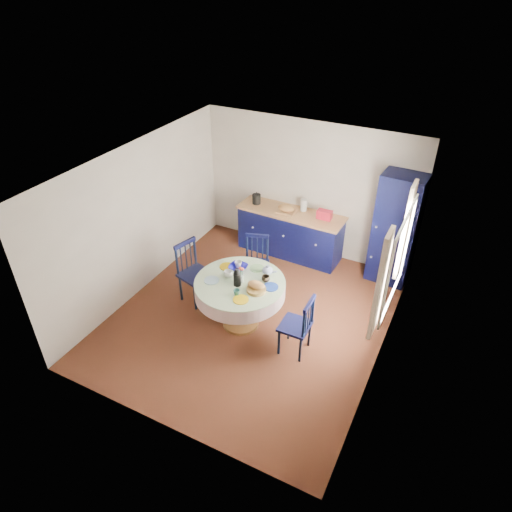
# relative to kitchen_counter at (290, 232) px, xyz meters

# --- Properties ---
(floor) EXTENTS (4.50, 4.50, 0.00)m
(floor) POSITION_rel_kitchen_counter_xyz_m (0.20, -1.96, -0.46)
(floor) COLOR black
(floor) RESTS_ON ground
(ceiling) EXTENTS (4.50, 4.50, 0.00)m
(ceiling) POSITION_rel_kitchen_counter_xyz_m (0.20, -1.96, 2.04)
(ceiling) COLOR white
(ceiling) RESTS_ON wall_back
(wall_back) EXTENTS (4.00, 0.02, 2.50)m
(wall_back) POSITION_rel_kitchen_counter_xyz_m (0.20, 0.29, 0.79)
(wall_back) COLOR beige
(wall_back) RESTS_ON floor
(wall_left) EXTENTS (0.02, 4.50, 2.50)m
(wall_left) POSITION_rel_kitchen_counter_xyz_m (-1.80, -1.96, 0.79)
(wall_left) COLOR beige
(wall_left) RESTS_ON floor
(wall_right) EXTENTS (0.02, 4.50, 2.50)m
(wall_right) POSITION_rel_kitchen_counter_xyz_m (2.20, -1.96, 0.79)
(wall_right) COLOR beige
(wall_right) RESTS_ON floor
(window) EXTENTS (0.10, 1.74, 1.45)m
(window) POSITION_rel_kitchen_counter_xyz_m (2.15, -1.66, 1.07)
(window) COLOR white
(window) RESTS_ON wall_right
(kitchen_counter) EXTENTS (2.00, 0.68, 1.12)m
(kitchen_counter) POSITION_rel_kitchen_counter_xyz_m (0.00, 0.00, 0.00)
(kitchen_counter) COLOR black
(kitchen_counter) RESTS_ON floor
(pantry_cabinet) EXTENTS (0.72, 0.54, 1.96)m
(pantry_cabinet) POSITION_rel_kitchen_counter_xyz_m (1.86, 0.04, 0.52)
(pantry_cabinet) COLOR black
(pantry_cabinet) RESTS_ON floor
(dining_table) EXTENTS (1.33, 1.33, 1.09)m
(dining_table) POSITION_rel_kitchen_counter_xyz_m (0.14, -2.19, 0.23)
(dining_table) COLOR #543118
(dining_table) RESTS_ON floor
(chair_left) EXTENTS (0.55, 0.57, 1.04)m
(chair_left) POSITION_rel_kitchen_counter_xyz_m (-0.84, -1.97, 0.07)
(chair_left) COLOR black
(chair_left) RESTS_ON floor
(chair_far) EXTENTS (0.53, 0.51, 0.95)m
(chair_far) POSITION_rel_kitchen_counter_xyz_m (-0.10, -1.22, 0.03)
(chair_far) COLOR black
(chair_far) RESTS_ON floor
(chair_right) EXTENTS (0.41, 0.43, 0.95)m
(chair_right) POSITION_rel_kitchen_counter_xyz_m (1.12, -2.32, 0.03)
(chair_right) COLOR black
(chair_right) RESTS_ON floor
(mug_a) EXTENTS (0.13, 0.13, 0.10)m
(mug_a) POSITION_rel_kitchen_counter_xyz_m (-0.08, -2.15, 0.40)
(mug_a) COLOR silver
(mug_a) RESTS_ON dining_table
(mug_b) EXTENTS (0.09, 0.09, 0.09)m
(mug_b) POSITION_rel_kitchen_counter_xyz_m (0.24, -2.47, 0.39)
(mug_b) COLOR #30706D
(mug_b) RESTS_ON dining_table
(mug_c) EXTENTS (0.12, 0.12, 0.10)m
(mug_c) POSITION_rel_kitchen_counter_xyz_m (0.46, -2.01, 0.40)
(mug_c) COLOR black
(mug_c) RESTS_ON dining_table
(mug_d) EXTENTS (0.11, 0.11, 0.10)m
(mug_d) POSITION_rel_kitchen_counter_xyz_m (-0.06, -1.87, 0.40)
(mug_d) COLOR silver
(mug_d) RESTS_ON dining_table
(cobalt_bowl) EXTENTS (0.27, 0.27, 0.07)m
(cobalt_bowl) POSITION_rel_kitchen_counter_xyz_m (-0.04, -1.92, 0.38)
(cobalt_bowl) COLOR navy
(cobalt_bowl) RESTS_ON dining_table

